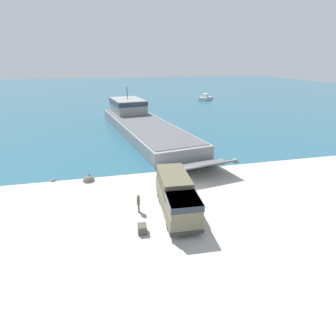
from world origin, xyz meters
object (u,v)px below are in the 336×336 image
at_px(landing_craft, 140,122).
at_px(soldier_on_ramp, 138,202).
at_px(mooring_bollard, 90,177).
at_px(cargo_crate, 142,229).
at_px(moored_boat_a, 206,98).
at_px(military_truck, 177,195).

distance_m(landing_craft, soldier_on_ramp, 28.26).
xyz_separation_m(soldier_on_ramp, mooring_bollard, (-4.36, 7.55, -0.58)).
distance_m(landing_craft, cargo_crate, 31.23).
bearing_deg(moored_boat_a, military_truck, -63.00).
bearing_deg(moored_boat_a, cargo_crate, -64.69).
height_order(landing_craft, soldier_on_ramp, landing_craft).
xyz_separation_m(military_truck, cargo_crate, (-3.25, -2.23, -1.27)).
xyz_separation_m(landing_craft, soldier_on_ramp, (-3.84, -27.99, -0.68)).
height_order(military_truck, cargo_crate, military_truck).
bearing_deg(moored_boat_a, landing_craft, -76.98).
xyz_separation_m(landing_craft, mooring_bollard, (-8.19, -20.44, -1.26)).
relative_size(landing_craft, military_truck, 4.91).
height_order(moored_boat_a, cargo_crate, moored_boat_a).
relative_size(military_truck, mooring_bollard, 11.10).
xyz_separation_m(mooring_bollard, cargo_crate, (4.24, -10.51, -0.05)).
bearing_deg(soldier_on_ramp, moored_boat_a, 73.89).
height_order(landing_craft, moored_boat_a, landing_craft).
relative_size(military_truck, cargo_crate, 9.83).
height_order(landing_craft, cargo_crate, landing_craft).
distance_m(landing_craft, moored_boat_a, 43.21).
bearing_deg(moored_boat_a, soldier_on_ramp, -65.62).
bearing_deg(military_truck, cargo_crate, -52.45).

